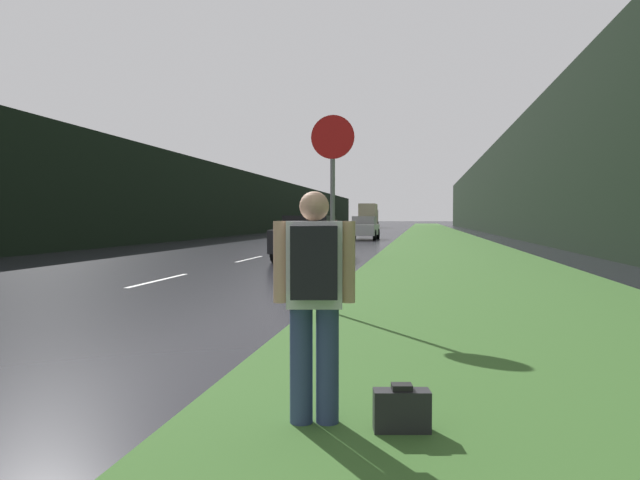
# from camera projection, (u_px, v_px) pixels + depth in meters

# --- Properties ---
(grass_verge) EXTENTS (6.00, 240.00, 0.02)m
(grass_verge) POSITION_uv_depth(u_px,v_px,m) (441.00, 239.00, 38.65)
(grass_verge) COLOR #386028
(grass_verge) RESTS_ON ground_plane
(lane_stripe_c) EXTENTS (0.12, 3.00, 0.01)m
(lane_stripe_c) POSITION_uv_depth(u_px,v_px,m) (159.00, 280.00, 13.16)
(lane_stripe_c) COLOR silver
(lane_stripe_c) RESTS_ON ground_plane
(lane_stripe_d) EXTENTS (0.12, 3.00, 0.01)m
(lane_stripe_d) POSITION_uv_depth(u_px,v_px,m) (249.00, 259.00, 20.04)
(lane_stripe_d) COLOR silver
(lane_stripe_d) RESTS_ON ground_plane
(lane_stripe_e) EXTENTS (0.12, 3.00, 0.01)m
(lane_stripe_e) POSITION_uv_depth(u_px,v_px,m) (293.00, 249.00, 26.93)
(lane_stripe_e) COLOR silver
(lane_stripe_e) RESTS_ON ground_plane
(treeline_far_side) EXTENTS (2.00, 140.00, 5.58)m
(treeline_far_side) POSITION_uv_depth(u_px,v_px,m) (240.00, 203.00, 51.45)
(treeline_far_side) COLOR black
(treeline_far_side) RESTS_ON ground_plane
(treeline_near_side) EXTENTS (2.00, 140.00, 8.11)m
(treeline_near_side) POSITION_uv_depth(u_px,v_px,m) (511.00, 187.00, 47.28)
(treeline_near_side) COLOR black
(treeline_near_side) RESTS_ON ground_plane
(stop_sign) EXTENTS (0.65, 0.07, 2.95)m
(stop_sign) POSITION_uv_depth(u_px,v_px,m) (333.00, 195.00, 8.43)
(stop_sign) COLOR slate
(stop_sign) RESTS_ON ground_plane
(hitchhiker_with_backpack) EXTENTS (0.55, 0.45, 1.62)m
(hitchhiker_with_backpack) POSITION_uv_depth(u_px,v_px,m) (314.00, 292.00, 3.87)
(hitchhiker_with_backpack) COLOR navy
(hitchhiker_with_backpack) RESTS_ON ground_plane
(suitcase) EXTENTS (0.39, 0.21, 0.33)m
(suitcase) POSITION_uv_depth(u_px,v_px,m) (402.00, 411.00, 3.77)
(suitcase) COLOR #232326
(suitcase) RESTS_ON ground_plane
(car_passing_near) EXTENTS (1.88, 4.39, 1.53)m
(car_passing_near) POSITION_uv_depth(u_px,v_px,m) (309.00, 237.00, 19.73)
(car_passing_near) COLOR black
(car_passing_near) RESTS_ON ground_plane
(car_passing_far) EXTENTS (1.87, 4.63, 1.58)m
(car_passing_far) POSITION_uv_depth(u_px,v_px,m) (364.00, 228.00, 38.68)
(car_passing_far) COLOR #BCBCBC
(car_passing_far) RESTS_ON ground_plane
(car_oncoming) EXTENTS (2.04, 4.41, 1.32)m
(car_oncoming) POSITION_uv_depth(u_px,v_px,m) (326.00, 227.00, 49.07)
(car_oncoming) COLOR maroon
(car_oncoming) RESTS_ON ground_plane
(delivery_truck) EXTENTS (2.65, 7.50, 3.66)m
(delivery_truck) POSITION_uv_depth(u_px,v_px,m) (369.00, 215.00, 87.99)
(delivery_truck) COLOR #6E684F
(delivery_truck) RESTS_ON ground_plane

